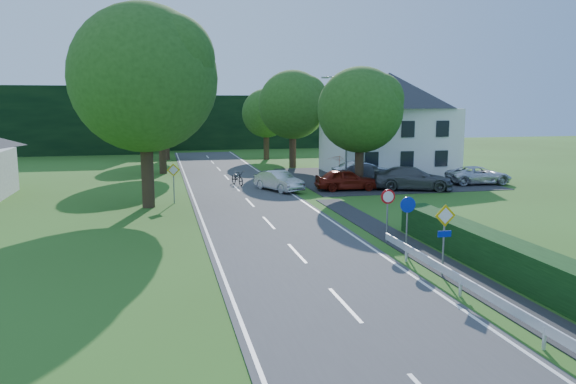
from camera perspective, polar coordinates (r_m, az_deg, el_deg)
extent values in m
cube|color=#3D3D40|center=(30.47, -2.70, -2.40)|extent=(7.00, 80.00, 0.04)
cube|color=black|center=(46.18, 9.14, 1.42)|extent=(14.00, 16.00, 0.04)
cube|color=white|center=(30.07, -8.81, -2.60)|extent=(0.12, 80.00, 0.01)
cube|color=white|center=(31.20, 3.19, -2.09)|extent=(0.12, 80.00, 0.01)
cube|color=black|center=(76.60, -3.00, 7.13)|extent=(30.00, 5.00, 7.00)
cube|color=white|center=(49.43, 10.07, 5.13)|extent=(10.00, 8.00, 5.60)
pyramid|color=#2B2A30|center=(49.33, 10.21, 10.12)|extent=(10.60, 8.40, 3.00)
cylinder|color=gray|center=(41.69, 5.96, 6.17)|extent=(0.16, 0.16, 8.00)
cylinder|color=gray|center=(41.43, 4.99, 11.56)|extent=(1.70, 0.10, 0.10)
cube|color=gray|center=(41.16, 3.77, 11.52)|extent=(0.50, 0.18, 0.12)
cylinder|color=gray|center=(20.46, 15.52, -5.05)|extent=(0.07, 0.07, 2.40)
cube|color=#DCB00B|center=(20.21, 15.68, -2.32)|extent=(0.78, 0.04, 0.78)
cube|color=white|center=(20.21, 15.68, -2.32)|extent=(0.57, 0.05, 0.57)
cube|color=#0B24AF|center=(20.35, 15.61, -4.12)|extent=(0.50, 0.04, 0.22)
cylinder|color=gray|center=(23.08, 11.97, -3.58)|extent=(0.07, 0.07, 2.20)
cylinder|color=#0B24AF|center=(22.87, 12.08, -1.27)|extent=(0.64, 0.04, 0.64)
cylinder|color=gray|center=(24.87, 10.04, -2.61)|extent=(0.07, 0.07, 2.20)
cylinder|color=red|center=(24.67, 10.12, -0.46)|extent=(0.64, 0.04, 0.64)
cylinder|color=white|center=(24.65, 10.14, -0.47)|extent=(0.48, 0.04, 0.48)
cylinder|color=gray|center=(34.76, -11.53, 0.66)|extent=(0.07, 0.07, 2.20)
cube|color=#DCB00B|center=(34.60, -11.57, 2.21)|extent=(0.78, 0.04, 0.78)
cube|color=white|center=(34.60, -11.57, 2.21)|extent=(0.57, 0.05, 0.57)
imported|color=silver|center=(38.78, -0.95, 1.15)|extent=(3.04, 4.41, 1.38)
imported|color=black|center=(41.67, -5.16, 1.44)|extent=(1.22, 2.12, 1.05)
imported|color=maroon|center=(39.27, 5.93, 1.27)|extent=(4.42, 2.00, 1.47)
imported|color=#A2A2A7|center=(43.50, 7.67, 2.05)|extent=(4.84, 1.99, 1.56)
imported|color=#4A4B4F|center=(40.16, 12.53, 1.36)|extent=(5.92, 3.85, 1.59)
imported|color=silver|center=(44.38, 18.81, 1.64)|extent=(4.94, 2.58, 1.33)
imported|color=red|center=(45.44, 5.26, 2.57)|extent=(2.34, 2.37, 1.85)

